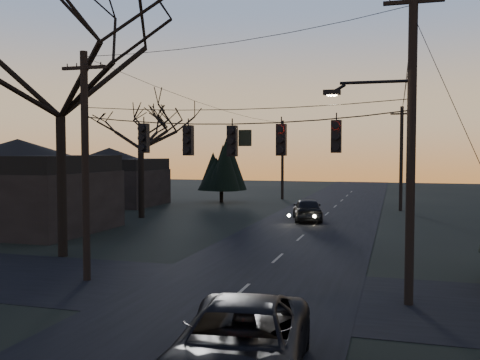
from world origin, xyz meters
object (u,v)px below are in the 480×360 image
(utility_pole_far_l, at_px, (282,199))
(utility_pole_right, at_px, (408,305))
(bare_tree_left, at_px, (60,60))
(suv_near, at_px, (240,345))
(sedan_oncoming_a, at_px, (307,209))
(utility_pole_far_r, at_px, (400,211))
(utility_pole_left, at_px, (87,280))

(utility_pole_far_l, bearing_deg, utility_pole_right, -72.28)
(bare_tree_left, bearing_deg, suv_near, -42.71)
(utility_pole_right, relative_size, utility_pole_far_l, 1.25)
(suv_near, bearing_deg, sedan_oncoming_a, 89.38)
(utility_pole_far_r, relative_size, bare_tree_left, 0.66)
(bare_tree_left, distance_m, suv_near, 17.81)
(utility_pole_left, distance_m, sedan_oncoming_a, 20.20)
(utility_pole_far_l, bearing_deg, utility_pole_far_r, -34.82)
(bare_tree_left, xyz_separation_m, suv_near, (11.64, -10.75, -8.15))
(utility_pole_left, height_order, suv_near, utility_pole_left)
(utility_pole_far_r, bearing_deg, bare_tree_left, -121.97)
(bare_tree_left, bearing_deg, sedan_oncoming_a, 60.71)
(utility_pole_far_l, distance_m, bare_tree_left, 33.66)
(utility_pole_right, bearing_deg, utility_pole_left, 180.00)
(utility_pole_far_r, distance_m, utility_pole_far_l, 14.01)
(utility_pole_left, relative_size, bare_tree_left, 0.66)
(utility_pole_right, distance_m, utility_pole_left, 11.50)
(utility_pole_left, bearing_deg, utility_pole_far_r, 67.67)
(utility_pole_right, bearing_deg, suv_near, -116.54)
(utility_pole_left, distance_m, utility_pole_far_l, 36.00)
(utility_pole_left, bearing_deg, bare_tree_left, 134.03)
(utility_pole_far_r, xyz_separation_m, bare_tree_left, (-15.13, -24.24, 8.96))
(utility_pole_far_r, height_order, sedan_oncoming_a, utility_pole_far_r)
(utility_pole_far_l, xyz_separation_m, sedan_oncoming_a, (5.20, -16.50, 0.81))
(utility_pole_far_l, height_order, bare_tree_left, bare_tree_left)
(utility_pole_far_l, relative_size, bare_tree_left, 0.62)
(utility_pole_far_r, xyz_separation_m, suv_near, (-3.49, -34.99, 0.81))
(sedan_oncoming_a, bearing_deg, bare_tree_left, 47.94)
(utility_pole_far_l, bearing_deg, suv_near, -79.45)
(utility_pole_right, xyz_separation_m, utility_pole_far_r, (0.00, 28.00, 0.00))
(bare_tree_left, bearing_deg, utility_pole_far_l, 83.57)
(utility_pole_left, xyz_separation_m, sedan_oncoming_a, (5.20, 19.50, 0.81))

